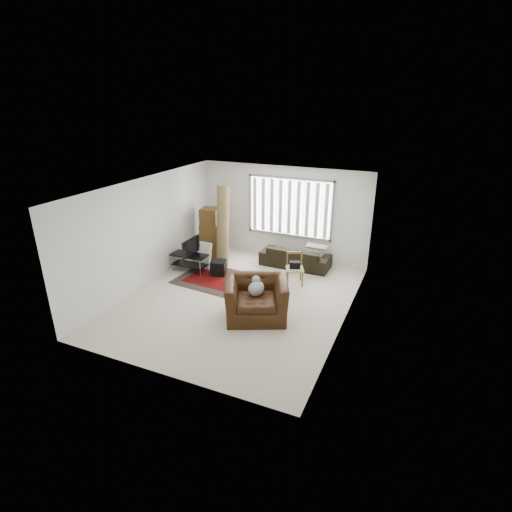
{
  "coord_description": "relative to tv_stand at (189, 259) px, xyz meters",
  "views": [
    {
      "loc": [
        3.78,
        -7.52,
        4.48
      ],
      "look_at": [
        0.32,
        0.31,
        1.05
      ],
      "focal_mm": 28.0,
      "sensor_mm": 36.0,
      "label": 1
    }
  ],
  "objects": [
    {
      "name": "persian_rug",
      "position": [
        1.1,
        -0.21,
        -0.35
      ],
      "size": [
        2.43,
        1.72,
        0.02
      ],
      "color": "black",
      "rests_on": "ground"
    },
    {
      "name": "rolled_rug",
      "position": [
        0.63,
        0.81,
        0.77
      ],
      "size": [
        0.49,
        0.75,
        2.26
      ],
      "primitive_type": "cylinder",
      "rotation": [
        -0.16,
        0.0,
        0.25
      ],
      "color": "brown",
      "rests_on": "ground"
    },
    {
      "name": "tv",
      "position": [
        -0.0,
        0.0,
        0.37
      ],
      "size": [
        0.1,
        0.81,
        0.46
      ],
      "primitive_type": "imported",
      "rotation": [
        0.0,
        0.0,
        1.57
      ],
      "color": "black",
      "rests_on": "tv_stand"
    },
    {
      "name": "white_flatpack",
      "position": [
        0.16,
        0.38,
        0.01
      ],
      "size": [
        0.59,
        0.26,
        0.74
      ],
      "primitive_type": "cube",
      "rotation": [
        -0.22,
        0.0,
        -0.03
      ],
      "color": "silver",
      "rests_on": "ground"
    },
    {
      "name": "armchair",
      "position": [
        2.65,
        -1.48,
        0.13
      ],
      "size": [
        1.69,
        1.61,
        0.98
      ],
      "rotation": [
        0.0,
        0.0,
        0.44
      ],
      "color": "#331B0A",
      "rests_on": "ground"
    },
    {
      "name": "subwoofer",
      "position": [
        0.83,
        0.12,
        -0.15
      ],
      "size": [
        0.47,
        0.47,
        0.38
      ],
      "primitive_type": "cube",
      "rotation": [
        0.0,
        0.0,
        0.29
      ],
      "color": "black",
      "rests_on": "persian_rug"
    },
    {
      "name": "moving_boxes",
      "position": [
        0.05,
        1.14,
        0.34
      ],
      "size": [
        0.69,
        0.65,
        1.5
      ],
      "color": "#553B1B",
      "rests_on": "ground"
    },
    {
      "name": "sofa",
      "position": [
        2.54,
        1.5,
        0.01
      ],
      "size": [
        1.96,
        0.88,
        0.75
      ],
      "primitive_type": "imported",
      "rotation": [
        0.0,
        0.0,
        3.12
      ],
      "color": "black",
      "rests_on": "ground"
    },
    {
      "name": "room",
      "position": [
        1.98,
        -0.44,
        1.4
      ],
      "size": [
        6.0,
        6.02,
        2.71
      ],
      "color": "beige",
      "rests_on": "ground"
    },
    {
      "name": "side_chair",
      "position": [
        2.87,
        0.44,
        0.09
      ],
      "size": [
        0.57,
        0.57,
        0.81
      ],
      "rotation": [
        0.0,
        0.0,
        0.42
      ],
      "color": "#938360",
      "rests_on": "ground"
    },
    {
      "name": "tv_stand",
      "position": [
        0.0,
        0.0,
        0.0
      ],
      "size": [
        1.0,
        0.45,
        0.5
      ],
      "color": "black",
      "rests_on": "ground"
    }
  ]
}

